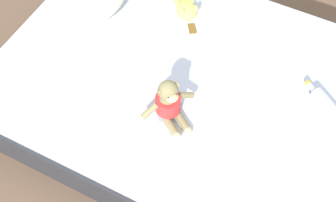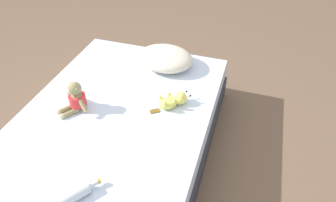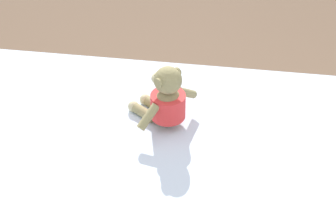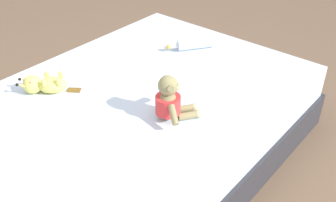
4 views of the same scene
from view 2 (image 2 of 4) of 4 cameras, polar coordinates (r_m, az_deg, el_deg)
ground_plane at (r=2.48m, az=-9.50°, el=-10.06°), size 16.00×16.00×0.00m
bed at (r=2.33m, az=-10.05°, el=-6.81°), size 1.40×2.06×0.42m
pillow at (r=2.60m, az=-0.53°, el=8.29°), size 0.52×0.43×0.17m
plush_monkey at (r=2.24m, az=-17.44°, el=0.44°), size 0.25×0.25×0.24m
plush_yellow_creature at (r=2.20m, az=1.01°, el=0.09°), size 0.28×0.27×0.10m
glass_bottle at (r=1.77m, az=-18.32°, el=-17.28°), size 0.21×0.27×0.07m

